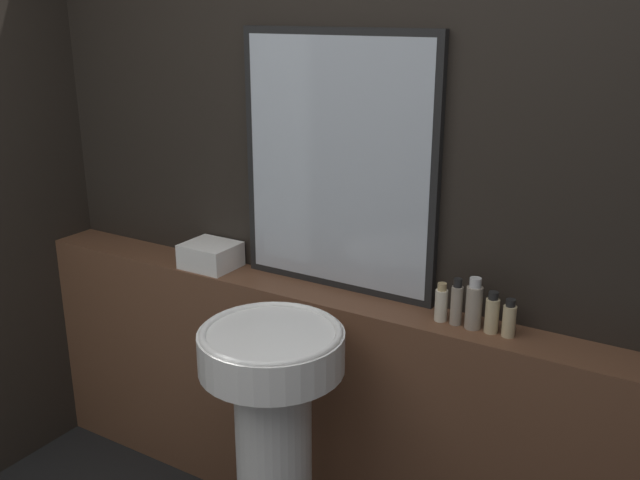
{
  "coord_description": "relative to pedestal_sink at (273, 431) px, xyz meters",
  "views": [
    {
      "loc": [
        1.06,
        -0.46,
        1.87
      ],
      "look_at": [
        -0.09,
        1.42,
        1.15
      ],
      "focal_mm": 40.0,
      "sensor_mm": 36.0,
      "label": 1
    }
  ],
  "objects": [
    {
      "name": "conditioner_bottle",
      "position": [
        0.44,
        0.38,
        0.4
      ],
      "size": [
        0.04,
        0.04,
        0.15
      ],
      "color": "gray",
      "rests_on": "vanity_counter"
    },
    {
      "name": "pedestal_sink",
      "position": [
        0.0,
        0.0,
        0.0
      ],
      "size": [
        0.45,
        0.45,
        0.94
      ],
      "color": "white",
      "rests_on": "ground_plane"
    },
    {
      "name": "lotion_bottle",
      "position": [
        0.5,
        0.38,
        0.41
      ],
      "size": [
        0.05,
        0.05,
        0.17
      ],
      "color": "gray",
      "rests_on": "vanity_counter"
    },
    {
      "name": "vanity_counter",
      "position": [
        0.09,
        0.38,
        -0.13
      ],
      "size": [
        2.86,
        0.19,
        0.92
      ],
      "color": "brown",
      "rests_on": "ground_plane"
    },
    {
      "name": "shampoo_bottle",
      "position": [
        0.39,
        0.38,
        0.39
      ],
      "size": [
        0.04,
        0.04,
        0.13
      ],
      "color": "beige",
      "rests_on": "vanity_counter"
    },
    {
      "name": "towel_stack",
      "position": [
        -0.55,
        0.38,
        0.38
      ],
      "size": [
        0.2,
        0.17,
        0.09
      ],
      "color": "white",
      "rests_on": "vanity_counter"
    },
    {
      "name": "mirror",
      "position": [
        -0.04,
        0.46,
        0.78
      ],
      "size": [
        0.74,
        0.03,
        0.89
      ],
      "color": "black",
      "rests_on": "vanity_counter"
    },
    {
      "name": "wall_back",
      "position": [
        0.09,
        0.51,
        0.66
      ],
      "size": [
        8.0,
        0.06,
        2.5
      ],
      "color": "black",
      "rests_on": "ground_plane"
    },
    {
      "name": "hand_soap_bottle",
      "position": [
        0.61,
        0.38,
        0.39
      ],
      "size": [
        0.04,
        0.04,
        0.12
      ],
      "color": "#C6B284",
      "rests_on": "vanity_counter"
    },
    {
      "name": "body_wash_bottle",
      "position": [
        0.56,
        0.38,
        0.39
      ],
      "size": [
        0.04,
        0.04,
        0.13
      ],
      "color": "#C6B284",
      "rests_on": "vanity_counter"
    }
  ]
}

